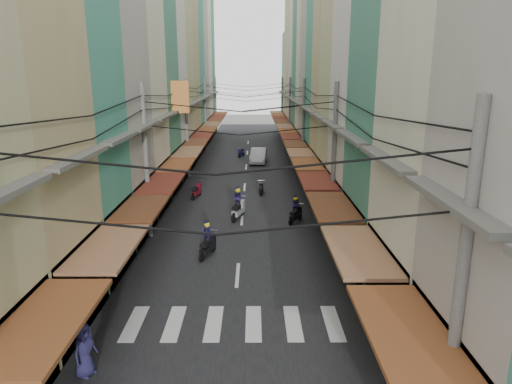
{
  "coord_description": "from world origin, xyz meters",
  "views": [
    {
      "loc": [
        0.72,
        -20.41,
        8.54
      ],
      "look_at": [
        0.84,
        4.1,
        2.19
      ],
      "focal_mm": 32.0,
      "sensor_mm": 36.0,
      "label": 1
    }
  ],
  "objects_px": {
    "white_car": "(258,163)",
    "traffic_sign": "(368,222)",
    "bicycle": "(369,236)",
    "market_umbrella": "(364,220)"
  },
  "relations": [
    {
      "from": "bicycle",
      "to": "traffic_sign",
      "type": "bearing_deg",
      "value": 160.85
    },
    {
      "from": "bicycle",
      "to": "market_umbrella",
      "type": "height_order",
      "value": "market_umbrella"
    },
    {
      "from": "white_car",
      "to": "traffic_sign",
      "type": "xyz_separation_m",
      "value": [
        4.75,
        -24.87,
        2.0
      ]
    },
    {
      "from": "market_umbrella",
      "to": "traffic_sign",
      "type": "bearing_deg",
      "value": 58.22
    },
    {
      "from": "white_car",
      "to": "bicycle",
      "type": "distance_m",
      "value": 22.0
    },
    {
      "from": "bicycle",
      "to": "market_umbrella",
      "type": "xyz_separation_m",
      "value": [
        -1.38,
        -4.12,
        2.24
      ]
    },
    {
      "from": "white_car",
      "to": "traffic_sign",
      "type": "bearing_deg",
      "value": -74.56
    },
    {
      "from": "white_car",
      "to": "market_umbrella",
      "type": "bearing_deg",
      "value": -75.39
    },
    {
      "from": "traffic_sign",
      "to": "bicycle",
      "type": "bearing_deg",
      "value": 73.38
    },
    {
      "from": "bicycle",
      "to": "market_umbrella",
      "type": "distance_m",
      "value": 4.89
    }
  ]
}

